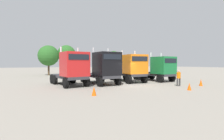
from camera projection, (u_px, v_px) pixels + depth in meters
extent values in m
plane|color=gray|center=(131.00, 86.00, 18.20)|extent=(200.00, 200.00, 0.00)
cube|color=#333338|center=(68.00, 76.00, 18.94)|extent=(2.90, 6.29, 0.30)
cube|color=red|center=(74.00, 64.00, 17.36)|extent=(2.67, 2.67, 2.45)
cube|color=black|center=(79.00, 57.00, 16.32)|extent=(2.09, 0.29, 0.55)
cylinder|color=silver|center=(78.00, 61.00, 19.00)|extent=(0.20, 0.20, 3.05)
cylinder|color=silver|center=(61.00, 61.00, 17.94)|extent=(0.20, 0.20, 3.05)
cylinder|color=#333338|center=(65.00, 74.00, 20.04)|extent=(1.22, 1.22, 0.12)
cylinder|color=black|center=(87.00, 82.00, 17.62)|extent=(0.47, 1.09, 1.05)
cylinder|color=black|center=(66.00, 83.00, 16.40)|extent=(0.47, 1.09, 1.05)
cylinder|color=black|center=(73.00, 79.00, 20.76)|extent=(0.47, 1.09, 1.05)
cylinder|color=black|center=(55.00, 80.00, 19.53)|extent=(0.47, 1.09, 1.05)
cylinder|color=black|center=(70.00, 78.00, 21.67)|extent=(0.47, 1.09, 1.05)
cylinder|color=black|center=(52.00, 79.00, 20.45)|extent=(0.47, 1.09, 1.05)
cube|color=#333338|center=(99.00, 76.00, 20.21)|extent=(2.53, 6.34, 0.30)
cube|color=black|center=(107.00, 64.00, 18.54)|extent=(2.53, 2.63, 2.51)
cube|color=black|center=(113.00, 57.00, 17.42)|extent=(2.10, 0.15, 0.55)
cylinder|color=silver|center=(108.00, 61.00, 20.22)|extent=(0.19, 0.19, 3.11)
cylinder|color=silver|center=(93.00, 61.00, 19.27)|extent=(0.19, 0.19, 3.11)
cylinder|color=#333338|center=(94.00, 73.00, 21.38)|extent=(1.16, 1.16, 0.12)
cylinder|color=black|center=(118.00, 81.00, 18.69)|extent=(0.41, 1.07, 1.05)
cylinder|color=black|center=(100.00, 82.00, 17.58)|extent=(0.41, 1.07, 1.05)
cylinder|color=black|center=(102.00, 78.00, 22.08)|extent=(0.41, 1.07, 1.05)
cylinder|color=black|center=(86.00, 79.00, 20.98)|extent=(0.41, 1.07, 1.05)
cylinder|color=black|center=(98.00, 77.00, 23.03)|extent=(0.41, 1.07, 1.05)
cylinder|color=black|center=(83.00, 78.00, 21.93)|extent=(0.41, 1.07, 1.05)
cube|color=#333338|center=(127.00, 74.00, 22.71)|extent=(2.68, 6.50, 0.30)
cube|color=orange|center=(134.00, 64.00, 20.93)|extent=(2.59, 2.77, 2.33)
cube|color=black|center=(140.00, 59.00, 19.69)|extent=(2.10, 0.20, 0.55)
cylinder|color=silver|center=(135.00, 62.00, 22.62)|extent=(0.19, 0.19, 2.93)
cylinder|color=silver|center=(122.00, 62.00, 21.89)|extent=(0.19, 0.19, 2.93)
cylinder|color=#333338|center=(122.00, 72.00, 24.00)|extent=(1.18, 1.18, 0.12)
cylinder|color=black|center=(144.00, 79.00, 20.87)|extent=(0.43, 1.13, 1.10)
cylinder|color=black|center=(128.00, 79.00, 20.02)|extent=(0.43, 1.13, 1.10)
cylinder|color=black|center=(129.00, 76.00, 24.61)|extent=(0.43, 1.13, 1.10)
cylinder|color=black|center=(115.00, 77.00, 23.76)|extent=(0.43, 1.13, 1.10)
cylinder|color=black|center=(125.00, 76.00, 25.62)|extent=(0.43, 1.13, 1.10)
cylinder|color=black|center=(112.00, 76.00, 24.77)|extent=(0.43, 1.13, 1.10)
cube|color=#333338|center=(153.00, 74.00, 23.92)|extent=(2.56, 6.17, 0.30)
cube|color=#197238|center=(163.00, 65.00, 22.29)|extent=(2.54, 2.51, 2.23)
cube|color=black|center=(171.00, 61.00, 21.23)|extent=(2.10, 0.16, 0.55)
cylinder|color=silver|center=(161.00, 63.00, 23.91)|extent=(0.19, 0.19, 2.83)
cylinder|color=silver|center=(151.00, 63.00, 22.94)|extent=(0.19, 0.19, 2.83)
cylinder|color=#333338|center=(147.00, 72.00, 25.05)|extent=(1.16, 1.16, 0.12)
cylinder|color=black|center=(172.00, 78.00, 22.49)|extent=(0.41, 1.02, 1.00)
cylinder|color=black|center=(160.00, 79.00, 21.37)|extent=(0.41, 1.02, 1.00)
cylinder|color=black|center=(152.00, 76.00, 25.72)|extent=(0.41, 1.02, 1.00)
cylinder|color=black|center=(141.00, 77.00, 24.60)|extent=(0.41, 1.02, 1.00)
cylinder|color=black|center=(147.00, 76.00, 26.66)|extent=(0.41, 1.02, 1.00)
cylinder|color=black|center=(136.00, 76.00, 25.55)|extent=(0.41, 1.02, 1.00)
cylinder|color=#393939|center=(177.00, 82.00, 18.06)|extent=(0.20, 0.20, 0.82)
cylinder|color=#393939|center=(180.00, 82.00, 18.12)|extent=(0.20, 0.20, 0.82)
cylinder|color=orange|center=(179.00, 75.00, 18.07)|extent=(0.49, 0.49, 0.65)
sphere|color=tan|center=(179.00, 71.00, 18.05)|extent=(0.22, 0.22, 0.22)
cone|color=#F2590C|center=(201.00, 82.00, 18.18)|extent=(0.36, 0.36, 0.74)
cone|color=#F2590C|center=(94.00, 91.00, 12.65)|extent=(0.36, 0.36, 0.68)
cone|color=#F2590C|center=(189.00, 87.00, 15.24)|extent=(0.36, 0.36, 0.66)
cylinder|color=#4C3823|center=(49.00, 70.00, 34.77)|extent=(0.36, 0.36, 2.34)
sphere|color=#286023|center=(48.00, 56.00, 34.67)|extent=(4.17, 4.17, 4.17)
cylinder|color=#4C3823|center=(67.00, 68.00, 37.25)|extent=(0.36, 0.36, 2.86)
sphere|color=#286023|center=(66.00, 54.00, 37.14)|extent=(3.95, 3.95, 3.95)
cylinder|color=#4C3823|center=(114.00, 69.00, 37.21)|extent=(0.36, 0.36, 2.51)
sphere|color=#286023|center=(114.00, 58.00, 37.12)|extent=(2.93, 2.93, 2.93)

